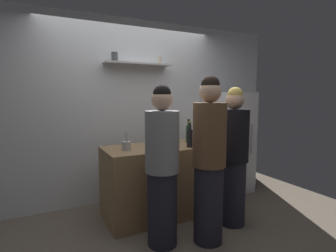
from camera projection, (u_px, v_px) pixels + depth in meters
ground_plane at (169, 234)px, 2.96m from camera, size 5.28×5.28×0.00m
back_wall_assembly at (131, 111)px, 3.93m from camera, size 4.80×0.32×2.60m
refrigerator at (228, 142)px, 4.30m from camera, size 0.62×0.66×1.57m
counter at (168, 179)px, 3.46m from camera, size 1.62×0.70×0.89m
baking_pan at (214, 142)px, 3.56m from camera, size 0.34×0.24×0.05m
utensil_holder at (126, 146)px, 3.11m from camera, size 0.11×0.11×0.22m
wine_bottle_pale_glass at (149, 137)px, 3.35m from camera, size 0.08×0.08×0.31m
wine_bottle_amber_glass at (159, 135)px, 3.44m from camera, size 0.07×0.07×0.32m
wine_bottle_green_glass at (189, 133)px, 3.63m from camera, size 0.08×0.08×0.32m
wine_bottle_dark_glass at (190, 137)px, 3.29m from camera, size 0.07×0.07×0.32m
water_bottle_plastic at (172, 135)px, 3.52m from camera, size 0.08×0.08×0.25m
person_brown_jacket at (209, 161)px, 2.72m from camera, size 0.34×0.34×1.72m
person_grey_hoodie at (162, 168)px, 2.67m from camera, size 0.34×0.34×1.63m
person_blonde at (233, 158)px, 3.12m from camera, size 0.34×0.34×1.62m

